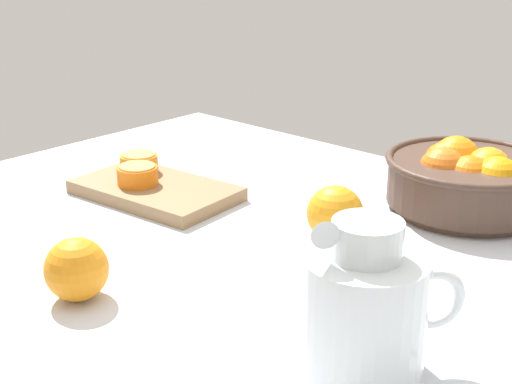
{
  "coord_description": "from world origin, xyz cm",
  "views": [
    {
      "loc": [
        61.85,
        -71.42,
        42.64
      ],
      "look_at": [
        -2.66,
        -0.75,
        7.28
      ],
      "focal_mm": 50.38,
      "sensor_mm": 36.0,
      "label": 1
    }
  ],
  "objects": [
    {
      "name": "loose_orange_0",
      "position": [
        5.95,
        6.62,
        4.11
      ],
      "size": [
        8.22,
        8.22,
        8.22
      ],
      "primitive_type": "sphere",
      "color": "orange",
      "rests_on": "ground_plane"
    },
    {
      "name": "juice_pitcher",
      "position": [
        27.43,
        -17.76,
        6.14
      ],
      "size": [
        13.59,
        14.86,
        17.31
      ],
      "color": "white",
      "rests_on": "ground_plane"
    },
    {
      "name": "loose_orange_1",
      "position": [
        -6.66,
        -28.5,
        3.91
      ],
      "size": [
        7.82,
        7.82,
        7.82
      ],
      "primitive_type": "sphere",
      "color": "orange",
      "rests_on": "ground_plane"
    },
    {
      "name": "fruit_bowl",
      "position": [
        14.18,
        30.42,
        5.25
      ],
      "size": [
        26.26,
        26.26,
        10.8
      ],
      "color": "#473328",
      "rests_on": "ground_plane"
    },
    {
      "name": "ground_plane",
      "position": [
        0.0,
        0.0,
        -1.5
      ],
      "size": [
        128.5,
        91.43,
        3.0
      ],
      "primitive_type": "cube",
      "color": "silver"
    },
    {
      "name": "orange_half_0",
      "position": [
        -29.04,
        -1.18,
        3.86
      ],
      "size": [
        6.8,
        6.8,
        3.29
      ],
      "color": "orange",
      "rests_on": "cutting_board"
    },
    {
      "name": "cutting_board",
      "position": [
        -26.86,
        0.73,
        1.12
      ],
      "size": [
        28.26,
        18.31,
        2.25
      ],
      "primitive_type": "cube",
      "rotation": [
        0.0,
        0.0,
        0.09
      ],
      "color": "olive",
      "rests_on": "ground_plane"
    },
    {
      "name": "orange_half_1",
      "position": [
        -33.86,
        3.01,
        3.92
      ],
      "size": [
        6.68,
        6.68,
        3.4
      ],
      "color": "orange",
      "rests_on": "cutting_board"
    }
  ]
}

